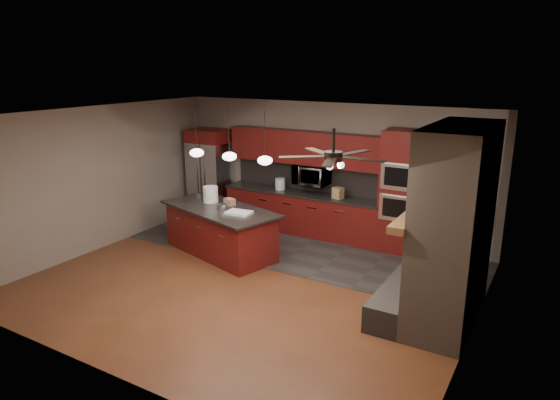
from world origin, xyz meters
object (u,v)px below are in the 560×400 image
Objects in this scene: white_bucket at (211,194)px; paint_can at (222,207)px; cardboard_box at (230,202)px; microwave at (312,175)px; kitchen_island at (220,230)px; counter_bucket at (280,184)px; oven_tower at (403,192)px; paint_tray at (239,213)px; counter_box at (338,193)px; refrigerator at (211,174)px.

white_bucket is 1.79× the size of paint_can.
microwave is at bearing 79.09° from cardboard_box.
counter_bucket is (0.24, 1.88, 0.56)m from kitchen_island.
oven_tower is 5.32× the size of paint_tray.
oven_tower is 11.93× the size of cardboard_box.
counter_bucket is (0.18, 1.63, 0.04)m from cardboard_box.
counter_box reaches higher than paint_tray.
paint_tray is (0.94, -0.38, -0.13)m from white_bucket.
paint_tray is (0.41, -0.03, -0.04)m from paint_can.
counter_bucket is at bearing 69.04° from white_bucket.
cardboard_box is at bearing 1.91° from white_bucket.
kitchen_island is (1.62, -1.80, -0.59)m from refrigerator.
kitchen_island is at bearing -84.22° from cardboard_box.
refrigerator is at bearing -162.27° from counter_box.
refrigerator is 1.98m from white_bucket.
microwave is at bearing 67.56° from paint_can.
counter_bucket is (1.85, 0.08, -0.03)m from refrigerator.
cardboard_box is at bearing 93.88° from kitchen_island.
counter_box reaches higher than kitchen_island.
oven_tower is 3.57m from kitchen_island.
kitchen_island is (-0.98, -1.93, -0.84)m from microwave.
cardboard_box is at bearing -150.81° from oven_tower.
oven_tower reaches higher than microwave.
paint_can is at bearing -21.97° from kitchen_island.
paint_can is 0.71× the size of counter_bucket.
kitchen_island is at bearing -116.89° from microwave.
microwave is 1.64× the size of paint_tray.
counter_box reaches higher than paint_can.
counter_box is at bearing 52.30° from paint_can.
white_bucket is at bearing -160.15° from cardboard_box.
counter_box is (0.66, -0.10, -0.29)m from microwave.
paint_tray is 1.82× the size of counter_bucket.
counter_box is (1.63, 1.83, 0.55)m from kitchen_island.
counter_bucket is 1.40m from counter_box.
cardboard_box is (-2.90, -1.62, -0.21)m from oven_tower.
microwave is 2.14m from paint_tray.
counter_bucket reaches higher than paint_can.
oven_tower is 9.67× the size of counter_bucket.
white_bucket is (1.22, -1.56, 0.02)m from refrigerator.
microwave reaches higher than paint_tray.
microwave is at bearing 3.85° from counter_bucket.
counter_bucket is 1.08× the size of counter_box.
paint_tray is (-0.43, -2.07, -0.36)m from microwave.
white_bucket is 0.64m from paint_can.
refrigerator is at bearing 132.65° from paint_can.
cardboard_box reaches higher than kitchen_island.
microwave reaches higher than cardboard_box.
paint_can is (1.75, -1.90, -0.07)m from refrigerator.
refrigerator reaches higher than counter_box.
paint_tray is at bearing -4.56° from paint_can.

